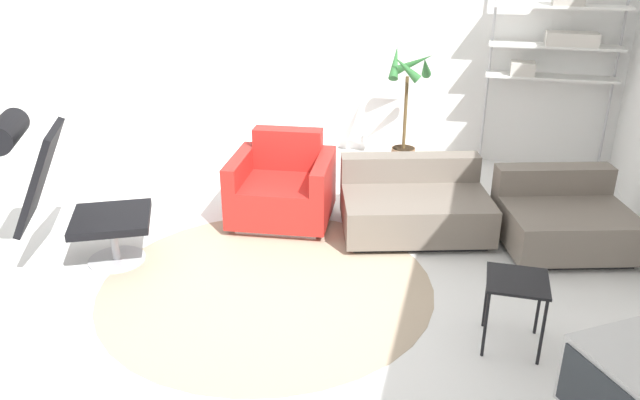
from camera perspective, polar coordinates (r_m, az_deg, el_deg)
ground_plane at (r=4.79m, az=-5.28°, el=-6.71°), size 12.00×12.00×0.00m
wall_back at (r=7.20m, az=2.81°, el=15.45°), size 12.00×0.09×2.80m
round_rug at (r=4.64m, az=-4.89°, el=-7.76°), size 2.43×2.43×0.01m
lounge_chair at (r=4.98m, az=-22.88°, el=1.53°), size 1.14×0.94×1.20m
armchair_red at (r=5.53m, az=-3.42°, el=0.94°), size 0.94×0.87×0.77m
couch_low at (r=5.39m, az=8.57°, el=-0.59°), size 1.41×1.17×0.59m
couch_second at (r=5.45m, az=21.27°, el=-1.77°), size 1.18×1.10×0.59m
side_table at (r=3.99m, az=17.54°, el=-7.73°), size 0.36×0.36×0.47m
crt_television at (r=3.58m, az=26.64°, el=-15.55°), size 0.70×0.71×0.52m
potted_plant at (r=6.73m, az=7.92°, el=7.81°), size 0.46×0.49×1.33m
shelf_unit at (r=6.84m, az=20.92°, el=13.67°), size 1.30×0.28×2.01m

